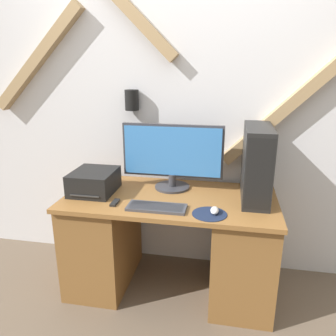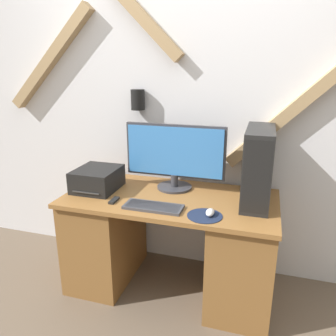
# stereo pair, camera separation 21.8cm
# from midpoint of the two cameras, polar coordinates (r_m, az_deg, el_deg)

# --- Properties ---
(ground_plane) EXTENTS (12.00, 12.00, 0.00)m
(ground_plane) POSITION_cam_midpoint_polar(r_m,az_deg,el_deg) (2.34, -4.33, -24.95)
(ground_plane) COLOR brown
(wall_back) EXTENTS (6.40, 0.15, 2.70)m
(wall_back) POSITION_cam_midpoint_polar(r_m,az_deg,el_deg) (2.48, -0.36, 12.40)
(wall_back) COLOR silver
(wall_back) RESTS_ON ground_plane
(desk) EXTENTS (1.44, 0.71, 0.72)m
(desk) POSITION_cam_midpoint_polar(r_m,az_deg,el_deg) (2.40, -2.31, -12.69)
(desk) COLOR brown
(desk) RESTS_ON ground_plane
(monitor) EXTENTS (0.72, 0.25, 0.47)m
(monitor) POSITION_cam_midpoint_polar(r_m,az_deg,el_deg) (2.32, -1.92, 2.30)
(monitor) COLOR #333338
(monitor) RESTS_ON desk
(keyboard) EXTENTS (0.37, 0.15, 0.02)m
(keyboard) POSITION_cam_midpoint_polar(r_m,az_deg,el_deg) (2.06, -5.04, -6.88)
(keyboard) COLOR #3D3D42
(keyboard) RESTS_ON desk
(mousepad) EXTENTS (0.21, 0.21, 0.00)m
(mousepad) POSITION_cam_midpoint_polar(r_m,az_deg,el_deg) (1.99, 4.12, -8.06)
(mousepad) COLOR #19233D
(mousepad) RESTS_ON desk
(mouse) EXTENTS (0.05, 0.09, 0.04)m
(mouse) POSITION_cam_midpoint_polar(r_m,az_deg,el_deg) (1.99, 5.01, -7.43)
(mouse) COLOR silver
(mouse) RESTS_ON mousepad
(computer_tower) EXTENTS (0.17, 0.48, 0.49)m
(computer_tower) POSITION_cam_midpoint_polar(r_m,az_deg,el_deg) (2.18, 12.44, 0.73)
(computer_tower) COLOR black
(computer_tower) RESTS_ON desk
(printer) EXTENTS (0.29, 0.34, 0.15)m
(printer) POSITION_cam_midpoint_polar(r_m,az_deg,el_deg) (2.38, -15.33, -2.35)
(printer) COLOR black
(printer) RESTS_ON desk
(remote_control) EXTENTS (0.04, 0.10, 0.02)m
(remote_control) POSITION_cam_midpoint_polar(r_m,az_deg,el_deg) (2.17, -12.10, -5.97)
(remote_control) COLOR black
(remote_control) RESTS_ON desk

